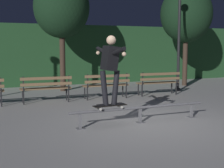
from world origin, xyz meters
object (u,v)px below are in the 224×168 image
object	(u,v)px
park_bench_right_center	(106,83)
tree_behind_benches	(62,8)
grind_rail	(140,110)
skateboarder	(110,64)
park_bench_rightmost	(159,81)
park_bench_left_center	(46,86)
lamp_post_right	(179,29)
skateboard	(110,106)
tree_far_right	(186,14)

from	to	relation	value
park_bench_right_center	tree_behind_benches	bearing A→B (deg)	109.64
grind_rail	tree_behind_benches	size ratio (longest dim) A/B	0.76
skateboarder	park_bench_rightmost	distance (m)	4.92
park_bench_left_center	tree_behind_benches	bearing A→B (deg)	65.08
skateboarder	park_bench_left_center	xyz separation A→B (m)	(-0.76, 3.49, -0.86)
lamp_post_right	tree_behind_benches	bearing A→B (deg)	156.53
skateboard	park_bench_right_center	world-z (taller)	park_bench_right_center
grind_rail	park_bench_rightmost	xyz separation A→B (m)	(2.59, 3.49, 0.24)
grind_rail	skateboarder	distance (m)	1.34
park_bench_left_center	lamp_post_right	bearing A→B (deg)	6.98
park_bench_right_center	tree_behind_benches	distance (m)	3.84
skateboard	park_bench_left_center	size ratio (longest dim) A/B	0.49
skateboard	park_bench_left_center	xyz separation A→B (m)	(-0.76, 3.49, 0.07)
tree_far_right	park_bench_right_center	bearing A→B (deg)	-155.75
park_bench_left_center	tree_far_right	world-z (taller)	tree_far_right
park_bench_rightmost	tree_behind_benches	distance (m)	4.76
lamp_post_right	park_bench_rightmost	bearing A→B (deg)	-152.87
tree_behind_benches	skateboarder	bearing A→B (deg)	-93.85
grind_rail	lamp_post_right	world-z (taller)	lamp_post_right
grind_rail	tree_far_right	xyz separation A→B (m)	(5.26, 5.62, 2.93)
park_bench_right_center	park_bench_rightmost	distance (m)	2.06
grind_rail	skateboard	world-z (taller)	skateboard
park_bench_left_center	lamp_post_right	size ratio (longest dim) A/B	0.41
park_bench_rightmost	tree_behind_benches	world-z (taller)	tree_behind_benches
skateboard	park_bench_left_center	world-z (taller)	park_bench_left_center
skateboarder	lamp_post_right	size ratio (longest dim) A/B	0.40
grind_rail	park_bench_rightmost	bearing A→B (deg)	53.36
park_bench_right_center	skateboarder	bearing A→B (deg)	-110.44
skateboarder	tree_behind_benches	xyz separation A→B (m)	(0.40, 6.00, 1.90)
park_bench_left_center	tree_behind_benches	xyz separation A→B (m)	(1.17, 2.51, 2.76)
grind_rail	lamp_post_right	distance (m)	6.09
grind_rail	park_bench_right_center	bearing A→B (deg)	81.33
skateboard	park_bench_right_center	bearing A→B (deg)	69.52
skateboarder	tree_far_right	world-z (taller)	tree_far_right
skateboarder	tree_far_right	xyz separation A→B (m)	(6.03, 5.62, 1.82)
grind_rail	park_bench_left_center	bearing A→B (deg)	113.69
park_bench_left_center	lamp_post_right	world-z (taller)	lamp_post_right
park_bench_left_center	park_bench_right_center	xyz separation A→B (m)	(2.06, 0.00, 0.00)
lamp_post_right	grind_rail	bearing A→B (deg)	-133.13
skateboarder	tree_behind_benches	world-z (taller)	tree_behind_benches
park_bench_right_center	skateboard	bearing A→B (deg)	-110.48
park_bench_left_center	tree_far_right	distance (m)	7.61
skateboard	skateboarder	world-z (taller)	skateboarder
park_bench_left_center	tree_behind_benches	distance (m)	3.91
park_bench_right_center	grind_rail	bearing A→B (deg)	-98.67
skateboard	park_bench_right_center	size ratio (longest dim) A/B	0.49
skateboard	park_bench_rightmost	world-z (taller)	park_bench_rightmost
tree_far_right	lamp_post_right	bearing A→B (deg)	-133.09
skateboard	lamp_post_right	size ratio (longest dim) A/B	0.20
tree_far_right	lamp_post_right	distance (m)	2.14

